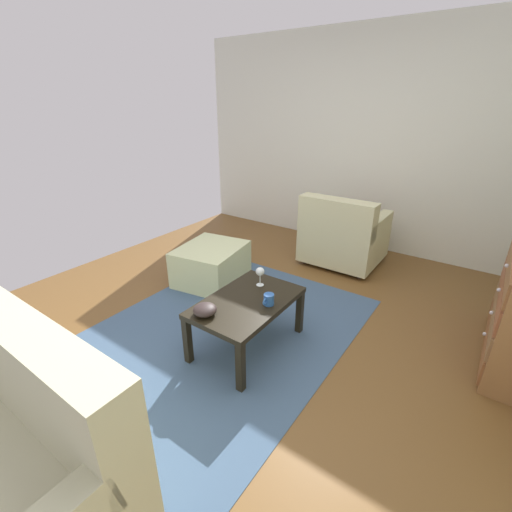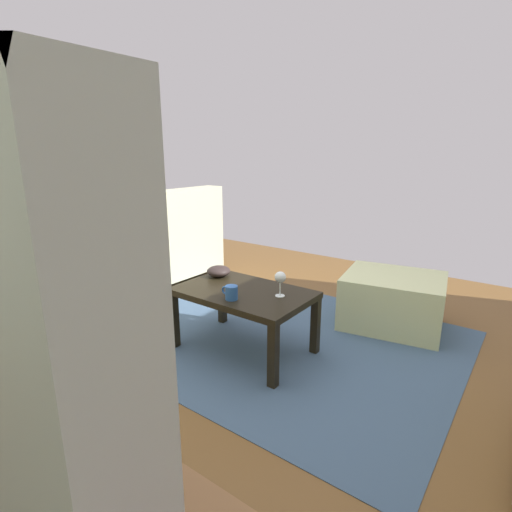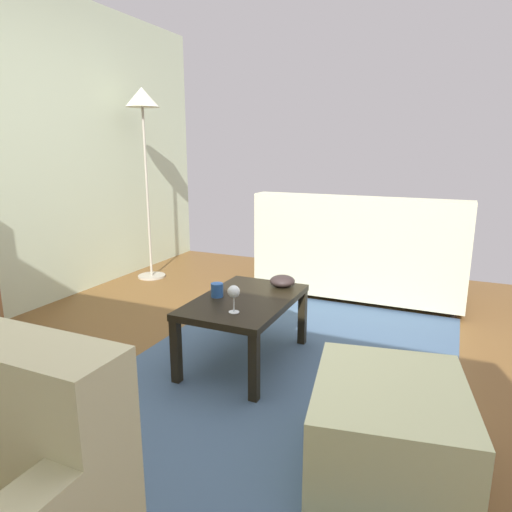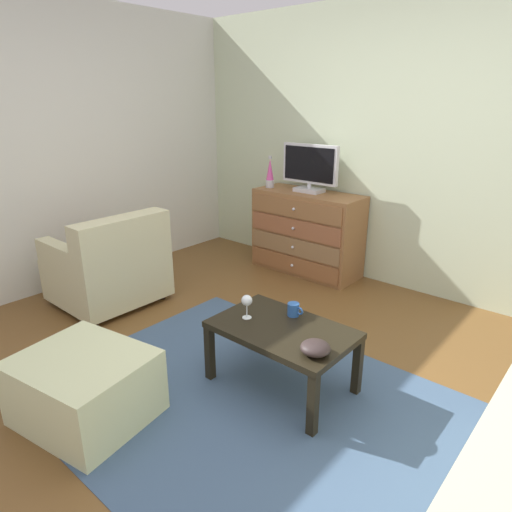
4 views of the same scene
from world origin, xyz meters
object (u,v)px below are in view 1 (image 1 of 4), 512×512
at_px(wine_glass, 260,272).
at_px(mug, 269,300).
at_px(coffee_table, 247,306).
at_px(armchair, 343,236).
at_px(bowl_decorative, 205,310).
at_px(ottoman, 211,264).

height_order(wine_glass, mug, wine_glass).
height_order(coffee_table, armchair, armchair).
xyz_separation_m(bowl_decorative, armchair, (-2.21, 0.11, -0.11)).
relative_size(bowl_decorative, armchair, 0.20).
distance_m(armchair, ottoman, 1.56).
relative_size(coffee_table, wine_glass, 5.46).
height_order(wine_glass, bowl_decorative, wine_glass).
xyz_separation_m(coffee_table, armchair, (-1.89, -0.02, -0.02)).
distance_m(bowl_decorative, armchair, 2.22).
xyz_separation_m(wine_glass, mug, (0.21, 0.22, -0.07)).
bearing_deg(bowl_decorative, ottoman, -139.39).
height_order(coffee_table, mug, mug).
distance_m(coffee_table, mug, 0.20).
height_order(armchair, ottoman, armchair).
distance_m(mug, armchair, 1.87).
bearing_deg(coffee_table, mug, 103.33).
height_order(wine_glass, ottoman, wine_glass).
distance_m(coffee_table, ottoman, 1.18).
bearing_deg(wine_glass, ottoman, -114.38).
distance_m(coffee_table, armchair, 1.89).
distance_m(wine_glass, bowl_decorative, 0.58).
bearing_deg(ottoman, bowl_decorative, 40.61).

